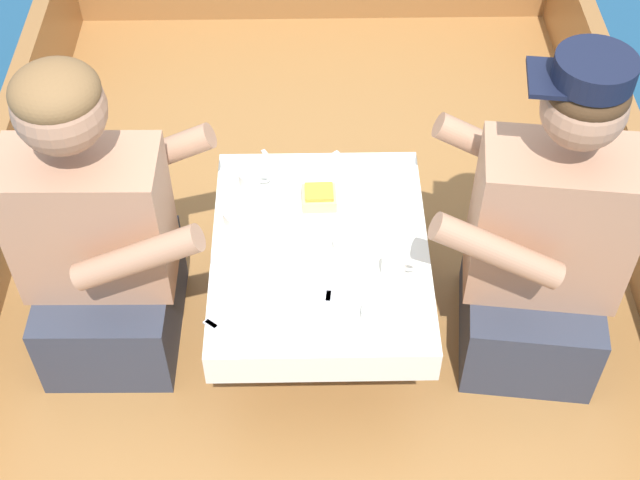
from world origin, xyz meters
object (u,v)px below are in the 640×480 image
(person_port, at_px, (98,241))
(person_starboard, at_px, (543,246))
(coffee_cup_starboard, at_px, (394,267))
(coffee_cup_port, at_px, (250,179))
(sandwich, at_px, (320,197))

(person_port, height_order, person_starboard, person_starboard)
(person_port, bearing_deg, coffee_cup_starboard, -8.20)
(person_port, relative_size, coffee_cup_starboard, 10.51)
(coffee_cup_port, bearing_deg, sandwich, -22.69)
(person_starboard, distance_m, coffee_cup_port, 0.82)
(person_port, relative_size, person_starboard, 0.96)
(sandwich, bearing_deg, person_starboard, -16.40)
(person_port, distance_m, coffee_cup_starboard, 0.78)
(person_starboard, bearing_deg, coffee_cup_starboard, 19.00)
(person_port, bearing_deg, person_starboard, -1.17)
(sandwich, xyz_separation_m, coffee_cup_starboard, (0.18, -0.25, 0.00))
(coffee_cup_port, xyz_separation_m, coffee_cup_starboard, (0.38, -0.34, 0.01))
(coffee_cup_starboard, bearing_deg, sandwich, 125.87)
(person_starboard, height_order, coffee_cup_port, person_starboard)
(person_starboard, bearing_deg, sandwich, -9.14)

